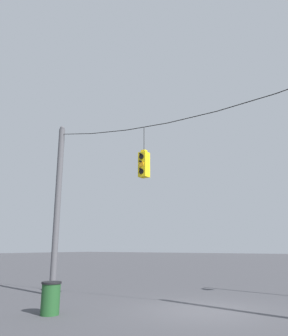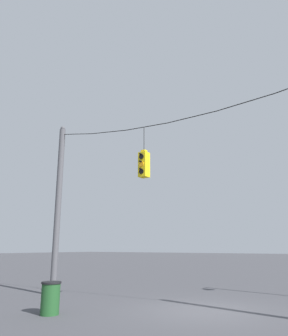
# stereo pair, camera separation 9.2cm
# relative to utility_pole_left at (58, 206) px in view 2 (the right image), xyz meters

# --- Properties ---
(ground_plane) EXTENTS (200.00, 200.00, 0.00)m
(ground_plane) POSITION_rel_utility_pole_left_xyz_m (6.88, 0.43, -3.86)
(ground_plane) COLOR #424247
(utility_pole_left) EXTENTS (0.28, 0.28, 7.75)m
(utility_pole_left) POSITION_rel_utility_pole_left_xyz_m (0.00, 0.00, 0.00)
(utility_pole_left) COLOR #4C4C51
(utility_pole_left) RESTS_ON ground_plane
(span_wire) EXTENTS (13.76, 0.03, 0.75)m
(span_wire) POSITION_rel_utility_pole_left_xyz_m (6.88, 0.00, 3.00)
(span_wire) COLOR black
(traffic_light_near_left_pole) EXTENTS (0.34, 0.58, 2.03)m
(traffic_light_near_left_pole) POSITION_rel_utility_pole_left_xyz_m (4.80, 0.00, 1.28)
(traffic_light_near_left_pole) COLOR yellow
(trash_bin) EXTENTS (0.61, 0.61, 0.97)m
(trash_bin) POSITION_rel_utility_pole_left_xyz_m (3.26, -2.89, -3.37)
(trash_bin) COLOR #1E4C23
(trash_bin) RESTS_ON ground_plane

